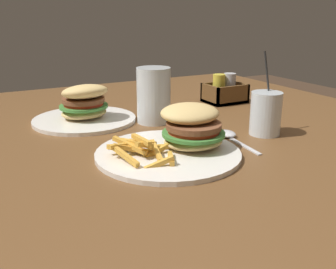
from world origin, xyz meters
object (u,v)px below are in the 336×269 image
meal_plate_far (84,109)px  juice_glass (266,115)px  meal_plate_near (180,139)px  spoon (228,135)px  condiment_caddy (224,92)px  beer_glass (154,97)px

meal_plate_far → juice_glass: bearing=-41.8°
meal_plate_near → spoon: meal_plate_near is taller
meal_plate_far → condiment_caddy: 0.48m
beer_glass → condiment_caddy: bearing=18.9°
meal_plate_near → condiment_caddy: meal_plate_near is taller
juice_glass → beer_glass: bearing=130.3°
spoon → condiment_caddy: size_ratio=1.32×
spoon → meal_plate_near: bearing=109.6°
spoon → meal_plate_far: size_ratio=0.60×
meal_plate_near → meal_plate_far: 0.35m
spoon → condiment_caddy: condiment_caddy is taller
juice_glass → spoon: (-0.09, 0.02, -0.04)m
meal_plate_near → beer_glass: beer_glass is taller
beer_glass → condiment_caddy: 0.33m
spoon → meal_plate_far: bearing=47.1°
meal_plate_near → condiment_caddy: bearing=43.4°
meal_plate_near → juice_glass: 0.25m
condiment_caddy → meal_plate_far: bearing=-178.2°
beer_glass → juice_glass: size_ratio=0.74×
meal_plate_near → condiment_caddy: 0.51m
beer_glass → meal_plate_far: beer_glass is taller
meal_plate_near → juice_glass: (0.25, 0.02, 0.02)m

